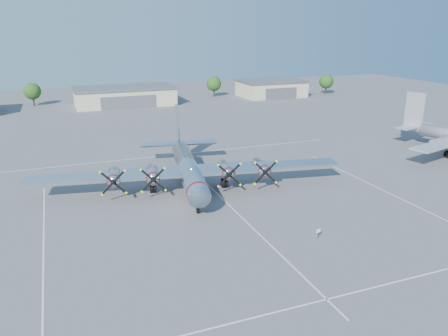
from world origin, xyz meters
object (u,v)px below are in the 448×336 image
object	(u,v)px
hangar_center	(125,96)
info_placard	(318,232)
main_bomber_b29	(188,185)
hangar_east	(271,88)
tree_west	(32,91)
tree_far_east	(326,82)
tree_east	(214,84)

from	to	relation	value
hangar_center	info_placard	distance (m)	94.35
hangar_center	main_bomber_b29	xyz separation A→B (m)	(-2.79, -73.24, -2.71)
hangar_east	tree_west	xyz separation A→B (m)	(-73.00, 8.04, 1.51)
hangar_center	hangar_east	bearing A→B (deg)	0.00
tree_west	info_placard	size ratio (longest dim) A/B	6.24
main_bomber_b29	info_placard	bearing A→B (deg)	-58.70
main_bomber_b29	hangar_east	bearing A→B (deg)	64.97
tree_far_east	main_bomber_b29	size ratio (longest dim) A/B	0.16
hangar_east	tree_far_east	xyz separation A→B (m)	(20.00, -1.96, 1.51)
tree_west	hangar_east	bearing A→B (deg)	-6.28
tree_east	main_bomber_b29	world-z (taller)	tree_east
tree_far_east	tree_east	bearing A→B (deg)	168.11
main_bomber_b29	info_placard	world-z (taller)	main_bomber_b29
hangar_east	info_placard	world-z (taller)	hangar_east
hangar_center	tree_far_east	distance (m)	68.05
info_placard	hangar_east	bearing A→B (deg)	55.71
tree_east	main_bomber_b29	xyz separation A→B (m)	(-32.79, -79.28, -4.22)
tree_east	tree_west	bearing A→B (deg)	177.92
hangar_center	info_placard	xyz separation A→B (m)	(5.49, -94.17, -1.96)
hangar_east	hangar_center	bearing A→B (deg)	-180.00
tree_west	info_placard	bearing A→B (deg)	-73.39
main_bomber_b29	info_placard	distance (m)	22.51
tree_west	main_bomber_b29	size ratio (longest dim) A/B	0.16
hangar_east	main_bomber_b29	distance (m)	89.17
main_bomber_b29	tree_east	bearing A→B (deg)	77.24
hangar_east	info_placard	distance (m)	103.33
tree_west	main_bomber_b29	xyz separation A→B (m)	(22.21, -81.28, -4.22)
info_placard	tree_west	bearing A→B (deg)	96.61
tree_west	main_bomber_b29	bearing A→B (deg)	-74.72
hangar_center	tree_far_east	bearing A→B (deg)	-1.65
info_placard	hangar_center	bearing A→B (deg)	83.34
tree_far_east	info_placard	distance (m)	111.45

